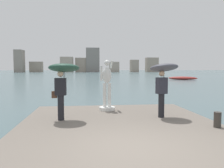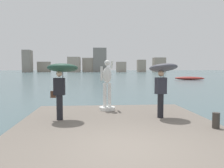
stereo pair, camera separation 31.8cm
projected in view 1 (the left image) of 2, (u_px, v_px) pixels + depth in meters
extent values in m
plane|color=#4C666B|center=(91.00, 80.00, 45.04)|extent=(400.00, 400.00, 0.00)
cube|color=#70665B|center=(123.00, 136.00, 6.90)|extent=(6.60, 9.08, 0.40)
cylinder|color=white|center=(107.00, 108.00, 10.06)|extent=(0.69, 0.69, 0.14)
cylinder|color=white|center=(105.00, 95.00, 10.01)|extent=(0.15, 0.15, 1.04)
cylinder|color=white|center=(109.00, 95.00, 10.04)|extent=(0.15, 0.15, 1.04)
ellipsoid|color=white|center=(107.00, 75.00, 9.96)|extent=(0.38, 0.26, 0.69)
sphere|color=white|center=(107.00, 63.00, 9.93)|extent=(0.24, 0.24, 0.24)
cylinder|color=white|center=(101.00, 73.00, 9.93)|extent=(0.10, 0.10, 0.62)
cylinder|color=white|center=(111.00, 64.00, 10.22)|extent=(0.10, 0.59, 0.40)
cylinder|color=black|center=(61.00, 108.00, 8.11)|extent=(0.22, 0.22, 0.88)
cube|color=black|center=(61.00, 87.00, 8.06)|extent=(0.39, 0.26, 0.60)
sphere|color=beige|center=(60.00, 74.00, 8.03)|extent=(0.21, 0.21, 0.21)
cylinder|color=#262626|center=(64.00, 77.00, 8.08)|extent=(0.02, 0.02, 0.53)
ellipsoid|color=#234738|center=(64.00, 68.00, 8.06)|extent=(1.11, 1.14, 0.39)
cube|color=#513323|center=(54.00, 95.00, 8.08)|extent=(0.18, 0.11, 0.24)
cylinder|color=black|center=(161.00, 106.00, 8.57)|extent=(0.22, 0.22, 0.88)
cube|color=#2D2D38|center=(162.00, 86.00, 8.52)|extent=(0.43, 0.33, 0.60)
sphere|color=tan|center=(162.00, 74.00, 8.49)|extent=(0.21, 0.21, 0.21)
cylinder|color=#262626|center=(164.00, 77.00, 8.58)|extent=(0.02, 0.02, 0.55)
ellipsoid|color=#4C4C56|center=(164.00, 68.00, 8.56)|extent=(1.27, 1.29, 0.42)
cylinder|color=#38332D|center=(217.00, 120.00, 7.13)|extent=(0.22, 0.22, 0.48)
ellipsoid|color=#9E2D28|center=(183.00, 78.00, 44.25)|extent=(5.30, 3.23, 0.61)
cube|color=gray|center=(19.00, 61.00, 123.31)|extent=(4.00, 7.36, 11.85)
cube|color=gray|center=(36.00, 67.00, 130.16)|extent=(6.93, 4.17, 5.81)
cube|color=#A89989|center=(67.00, 65.00, 127.68)|extent=(6.71, 7.97, 8.31)
cube|color=gray|center=(82.00, 65.00, 131.89)|extent=(7.05, 7.39, 7.97)
cube|color=gray|center=(93.00, 60.00, 131.85)|extent=(7.44, 7.80, 13.51)
cube|color=#A89989|center=(114.00, 67.00, 130.03)|extent=(5.22, 5.07, 5.72)
cube|color=gray|center=(134.00, 66.00, 133.70)|extent=(4.54, 4.42, 6.99)
cube|color=gray|center=(152.00, 65.00, 137.10)|extent=(6.79, 5.50, 8.36)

